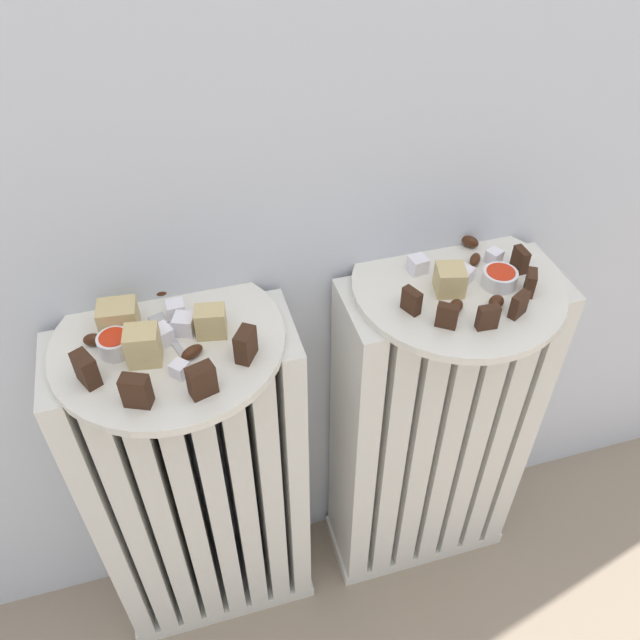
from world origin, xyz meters
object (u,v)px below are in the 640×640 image
object	(u,v)px
jam_bowl_left	(115,343)
jam_bowl_right	(500,277)
plate_right	(458,286)
radiator_left	(202,492)
plate_left	(169,341)
radiator_right	(430,437)
fork	(166,331)

from	to	relation	value
jam_bowl_left	jam_bowl_right	world-z (taller)	jam_bowl_left
plate_right	jam_bowl_right	world-z (taller)	jam_bowl_right
plate_right	radiator_left	bearing A→B (deg)	180.00
radiator_left	plate_left	xyz separation A→B (m)	(0.00, 0.00, 0.34)
radiator_right	jam_bowl_right	size ratio (longest dim) A/B	13.96
jam_bowl_left	fork	xyz separation A→B (m)	(0.06, 0.02, -0.01)
radiator_left	plate_left	size ratio (longest dim) A/B	2.24
plate_right	jam_bowl_right	size ratio (longest dim) A/B	6.23
radiator_left	jam_bowl_right	world-z (taller)	jam_bowl_right
plate_left	fork	xyz separation A→B (m)	(-0.00, 0.01, 0.01)
radiator_left	plate_right	size ratio (longest dim) A/B	2.24
plate_left	plate_right	world-z (taller)	same
radiator_right	jam_bowl_right	bearing A→B (deg)	-21.11
radiator_left	fork	size ratio (longest dim) A/B	7.33
radiator_left	plate_left	bearing A→B (deg)	0.00
radiator_right	jam_bowl_left	distance (m)	0.58
radiator_right	jam_bowl_right	distance (m)	0.36
radiator_left	radiator_right	xyz separation A→B (m)	(0.40, 0.00, 0.00)
plate_right	jam_bowl_left	size ratio (longest dim) A/B	7.07
plate_right	jam_bowl_right	xyz separation A→B (m)	(0.05, -0.02, 0.02)
radiator_right	plate_left	xyz separation A→B (m)	(-0.40, 0.00, 0.34)
radiator_left	jam_bowl_left	xyz separation A→B (m)	(-0.06, -0.01, 0.36)
plate_left	plate_right	xyz separation A→B (m)	(0.40, 0.00, 0.00)
fork	jam_bowl_left	bearing A→B (deg)	-164.23
radiator_right	jam_bowl_right	world-z (taller)	jam_bowl_right
radiator_right	plate_right	distance (m)	0.34
fork	plate_right	bearing A→B (deg)	-1.54
plate_left	fork	size ratio (longest dim) A/B	3.27
plate_left	fork	distance (m)	0.01
radiator_left	fork	bearing A→B (deg)	92.04
radiator_right	plate_left	distance (m)	0.52
plate_left	jam_bowl_right	xyz separation A→B (m)	(0.45, -0.02, 0.02)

